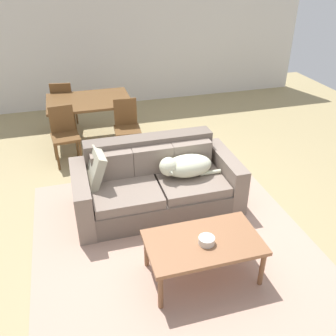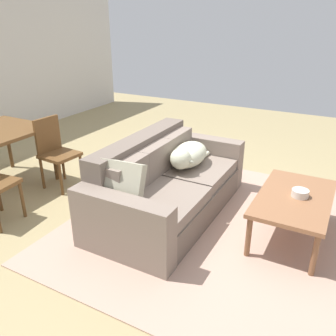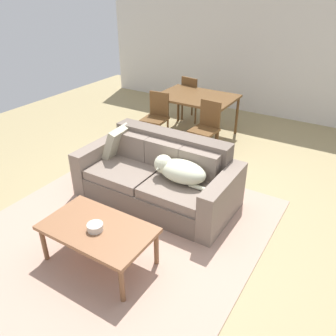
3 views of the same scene
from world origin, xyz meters
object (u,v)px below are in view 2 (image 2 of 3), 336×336
object	(u,v)px
throw_pillow_by_left_arm	(121,185)
couch	(165,186)
coffee_table	(294,201)
dining_chair_near_right	(55,150)
dog_on_left_cushion	(188,155)
bowl_on_coffee_table	(300,193)

from	to	relation	value
throw_pillow_by_left_arm	couch	bearing A→B (deg)	-4.48
coffee_table	dining_chair_near_right	distance (m)	2.85
dog_on_left_cushion	coffee_table	size ratio (longest dim) A/B	0.70
dog_on_left_cushion	bowl_on_coffee_table	distance (m)	1.28
throw_pillow_by_left_arm	dining_chair_near_right	bearing A→B (deg)	66.17
dog_on_left_cushion	throw_pillow_by_left_arm	bearing A→B (deg)	171.60
throw_pillow_by_left_arm	bowl_on_coffee_table	size ratio (longest dim) A/B	2.71
couch	coffee_table	distance (m)	1.33
dog_on_left_cushion	throw_pillow_by_left_arm	xyz separation A→B (m)	(-1.07, 0.15, 0.05)
couch	dining_chair_near_right	bearing A→B (deg)	92.63
bowl_on_coffee_table	coffee_table	bearing A→B (deg)	107.52
dog_on_left_cushion	dining_chair_near_right	world-z (taller)	dining_chair_near_right
coffee_table	bowl_on_coffee_table	world-z (taller)	bowl_on_coffee_table
coffee_table	dining_chair_near_right	bearing A→B (deg)	94.36
throw_pillow_by_left_arm	dining_chair_near_right	size ratio (longest dim) A/B	0.48
couch	dining_chair_near_right	world-z (taller)	dining_chair_near_right
couch	bowl_on_coffee_table	size ratio (longest dim) A/B	12.99
couch	throw_pillow_by_left_arm	size ratio (longest dim) A/B	4.79
couch	throw_pillow_by_left_arm	world-z (taller)	throw_pillow_by_left_arm
couch	dining_chair_near_right	size ratio (longest dim) A/B	2.30
couch	throw_pillow_by_left_arm	distance (m)	0.79
bowl_on_coffee_table	dining_chair_near_right	world-z (taller)	dining_chair_near_right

